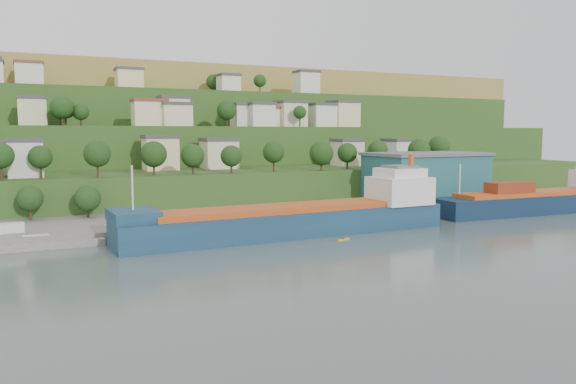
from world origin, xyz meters
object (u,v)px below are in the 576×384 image
warehouse (426,176)px  caravan (7,230)px  cargo_ship_near (300,221)px  cargo_ship_far (544,202)px  kayak_orange (216,246)px

warehouse → caravan: 102.14m
cargo_ship_near → warehouse: size_ratio=2.18×
cargo_ship_far → warehouse: size_ratio=1.91×
cargo_ship_far → warehouse: warehouse is taller
cargo_ship_near → warehouse: cargo_ship_near is taller
warehouse → cargo_ship_far: bearing=-45.1°
cargo_ship_near → cargo_ship_far: 70.52m
warehouse → caravan: bearing=-175.7°
warehouse → caravan: warehouse is taller
cargo_ship_near → caravan: bearing=162.7°
cargo_ship_near → kayak_orange: 20.11m
cargo_ship_far → caravan: cargo_ship_far is taller
cargo_ship_near → cargo_ship_far: size_ratio=1.14×
caravan → warehouse: bearing=-1.9°
cargo_ship_near → cargo_ship_far: (70.48, 2.14, -0.23)m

